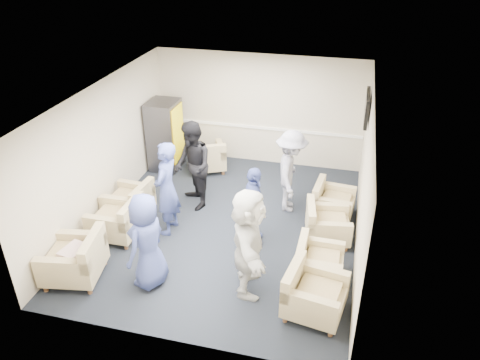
% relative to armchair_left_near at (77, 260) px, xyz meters
% --- Properties ---
extents(floor, '(6.00, 6.00, 0.00)m').
position_rel_armchair_left_near_xyz_m(floor, '(2.01, 2.09, -0.36)').
color(floor, black).
rests_on(floor, ground).
extents(ceiling, '(6.00, 6.00, 0.00)m').
position_rel_armchair_left_near_xyz_m(ceiling, '(2.01, 2.09, 2.34)').
color(ceiling, silver).
rests_on(ceiling, back_wall).
extents(back_wall, '(5.00, 0.02, 2.70)m').
position_rel_armchair_left_near_xyz_m(back_wall, '(2.01, 5.09, 0.99)').
color(back_wall, beige).
rests_on(back_wall, floor).
extents(front_wall, '(5.00, 0.02, 2.70)m').
position_rel_armchair_left_near_xyz_m(front_wall, '(2.01, -0.91, 0.99)').
color(front_wall, beige).
rests_on(front_wall, floor).
extents(left_wall, '(0.02, 6.00, 2.70)m').
position_rel_armchair_left_near_xyz_m(left_wall, '(-0.49, 2.09, 0.99)').
color(left_wall, beige).
rests_on(left_wall, floor).
extents(right_wall, '(0.02, 6.00, 2.70)m').
position_rel_armchair_left_near_xyz_m(right_wall, '(4.51, 2.09, 0.99)').
color(right_wall, beige).
rests_on(right_wall, floor).
extents(chair_rail, '(4.98, 0.04, 0.06)m').
position_rel_armchair_left_near_xyz_m(chair_rail, '(2.01, 5.07, 0.54)').
color(chair_rail, white).
rests_on(chair_rail, back_wall).
extents(tv, '(0.10, 1.00, 0.58)m').
position_rel_armchair_left_near_xyz_m(tv, '(4.45, 3.89, 1.68)').
color(tv, black).
rests_on(tv, right_wall).
extents(armchair_left_near, '(1.05, 1.05, 0.73)m').
position_rel_armchair_left_near_xyz_m(armchair_left_near, '(0.00, 0.00, 0.00)').
color(armchair_left_near, tan).
rests_on(armchair_left_near, floor).
extents(armchair_left_mid, '(0.86, 0.86, 0.68)m').
position_rel_armchair_left_near_xyz_m(armchair_left_mid, '(0.12, 1.26, -0.02)').
color(armchair_left_mid, tan).
rests_on(armchair_left_mid, floor).
extents(armchair_left_far, '(0.88, 0.88, 0.65)m').
position_rel_armchair_left_near_xyz_m(armchair_left_far, '(0.05, 1.95, -0.04)').
color(armchair_left_far, tan).
rests_on(armchair_left_far, floor).
extents(armchair_right_near, '(0.99, 0.99, 0.69)m').
position_rel_armchair_left_near_xyz_m(armchair_right_near, '(3.88, 0.14, -0.02)').
color(armchair_right_near, tan).
rests_on(armchair_right_near, floor).
extents(armchair_right_midnear, '(0.76, 0.76, 0.60)m').
position_rel_armchair_left_near_xyz_m(armchair_right_midnear, '(3.88, 0.98, -0.06)').
color(armchair_right_midnear, tan).
rests_on(armchair_right_midnear, floor).
extents(armchair_right_midfar, '(0.92, 0.92, 0.64)m').
position_rel_armchair_left_near_xyz_m(armchair_right_midfar, '(3.92, 2.10, -0.04)').
color(armchair_right_midfar, tan).
rests_on(armchair_right_midfar, floor).
extents(armchair_right_far, '(0.85, 0.85, 0.62)m').
position_rel_armchair_left_near_xyz_m(armchair_right_far, '(3.97, 2.96, -0.05)').
color(armchair_right_far, tan).
rests_on(armchair_right_far, floor).
extents(armchair_corner, '(1.11, 1.11, 0.67)m').
position_rel_armchair_left_near_xyz_m(armchair_corner, '(0.93, 4.26, -0.03)').
color(armchair_corner, tan).
rests_on(armchair_corner, floor).
extents(vending_machine, '(0.68, 0.79, 1.67)m').
position_rel_armchair_left_near_xyz_m(vending_machine, '(-0.08, 4.21, 0.48)').
color(vending_machine, '#47474E').
rests_on(vending_machine, floor).
extents(backpack, '(0.29, 0.25, 0.42)m').
position_rel_armchair_left_near_xyz_m(backpack, '(0.74, 1.25, -0.15)').
color(backpack, black).
rests_on(backpack, floor).
extents(pillow, '(0.41, 0.50, 0.13)m').
position_rel_armchair_left_near_xyz_m(pillow, '(-0.01, -0.01, 0.18)').
color(pillow, beige).
rests_on(pillow, armchair_left_near).
extents(person_front_left, '(0.70, 0.92, 1.67)m').
position_rel_armchair_left_near_xyz_m(person_front_left, '(1.22, 0.19, 0.47)').
color(person_front_left, '#3A478B').
rests_on(person_front_left, floor).
extents(person_mid_left, '(0.46, 0.69, 1.86)m').
position_rel_armchair_left_near_xyz_m(person_mid_left, '(0.97, 1.68, 0.57)').
color(person_mid_left, '#3A478B').
rests_on(person_mid_left, floor).
extents(person_back_left, '(1.11, 1.15, 1.87)m').
position_rel_armchair_left_near_xyz_m(person_back_left, '(1.14, 2.67, 0.57)').
color(person_back_left, black).
rests_on(person_back_left, floor).
extents(person_back_right, '(0.75, 1.18, 1.75)m').
position_rel_armchair_left_near_xyz_m(person_back_right, '(3.10, 3.04, 0.51)').
color(person_back_right, beige).
rests_on(person_back_right, floor).
extents(person_mid_right, '(0.54, 0.96, 1.55)m').
position_rel_armchair_left_near_xyz_m(person_mid_right, '(2.63, 1.72, 0.41)').
color(person_mid_right, '#3A478B').
rests_on(person_mid_right, floor).
extents(person_front_right, '(0.87, 1.78, 1.84)m').
position_rel_armchair_left_near_xyz_m(person_front_right, '(2.83, 0.45, 0.56)').
color(person_front_right, silver).
rests_on(person_front_right, floor).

